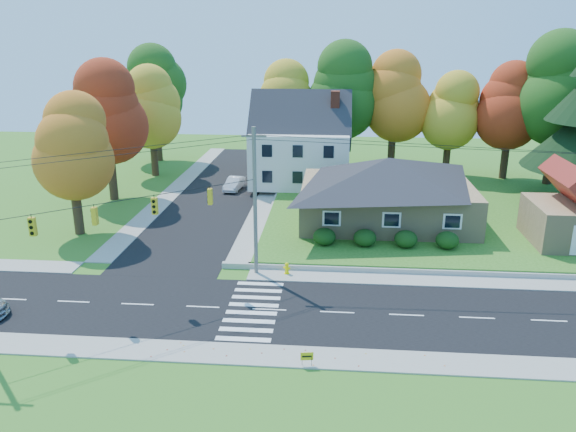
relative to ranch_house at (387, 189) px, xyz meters
name	(u,v)px	position (x,y,z in m)	size (l,w,h in m)	color
ground	(269,310)	(-8.00, -16.00, -3.27)	(120.00, 120.00, 0.00)	#3D7923
road_main	(269,310)	(-8.00, -16.00, -3.26)	(90.00, 8.00, 0.02)	black
road_cross	(222,191)	(-16.00, 10.00, -3.25)	(8.00, 44.00, 0.02)	black
sidewalk_north	(278,275)	(-8.00, -11.00, -3.23)	(90.00, 2.00, 0.08)	#9C9A90
sidewalk_south	(258,355)	(-8.00, -21.00, -3.23)	(90.00, 2.00, 0.08)	#9C9A90
lawn	(435,207)	(5.00, 5.00, -3.02)	(30.00, 30.00, 0.50)	#3D7923
ranch_house	(387,189)	(0.00, 0.00, 0.00)	(14.60, 10.60, 5.40)	tan
colonial_house	(301,145)	(-7.96, 12.00, 1.32)	(10.40, 8.40, 9.60)	silver
hedge_row	(385,238)	(-0.50, -6.20, -2.13)	(10.70, 1.70, 1.27)	#163A10
traffic_infrastructure	(269,220)	(-8.15, -14.65, 1.88)	(38.10, 10.66, 10.00)	#666059
tree_lot_0	(286,102)	(-10.00, 18.00, 5.04)	(6.72, 6.72, 12.51)	#3F2A19
tree_lot_1	(340,91)	(-4.00, 17.00, 6.35)	(7.84, 7.84, 14.60)	#3F2A19
tree_lot_2	(395,97)	(2.00, 18.00, 5.70)	(7.28, 7.28, 13.56)	#3F2A19
tree_lot_3	(451,111)	(8.00, 17.00, 4.39)	(6.16, 6.16, 11.47)	#3F2A19
tree_lot_4	(511,106)	(14.00, 16.00, 5.04)	(6.72, 6.72, 12.51)	#3F2A19
tree_lot_5	(560,89)	(18.00, 14.00, 7.00)	(8.40, 8.40, 15.64)	#3F2A19
tree_west_0	(70,147)	(-25.00, -4.00, 3.89)	(6.16, 6.16, 11.47)	#3F2A19
tree_west_1	(106,113)	(-26.00, 6.00, 5.20)	(7.28, 7.28, 13.56)	#3F2A19
tree_west_2	(151,107)	(-25.00, 16.00, 4.54)	(6.72, 6.72, 12.51)	#3F2A19
tree_west_3	(155,88)	(-27.00, 24.00, 5.85)	(7.84, 7.84, 14.60)	#3F2A19
white_car	(234,184)	(-14.78, 10.41, -2.59)	(1.39, 3.98, 1.31)	silver
fire_hydrant	(287,269)	(-7.42, -10.81, -2.85)	(0.50, 0.39, 0.87)	#FDE600
yard_sign	(307,357)	(-5.47, -21.77, -2.70)	(0.63, 0.13, 0.79)	black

